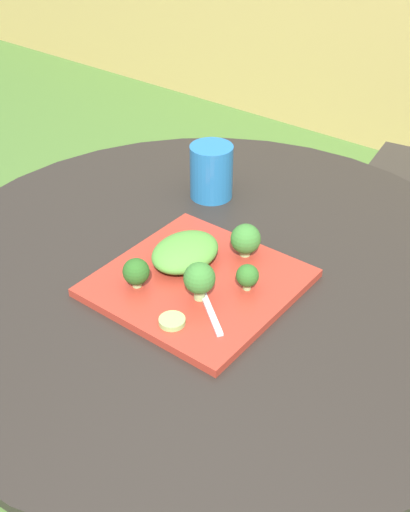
% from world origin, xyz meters
% --- Properties ---
extents(ground_plane, '(12.00, 12.00, 0.00)m').
position_xyz_m(ground_plane, '(0.00, 0.00, 0.00)').
color(ground_plane, '#4C7533').
extents(patio_table, '(1.04, 1.04, 0.71)m').
position_xyz_m(patio_table, '(0.00, 0.00, 0.50)').
color(patio_table, '#28231E').
rests_on(patio_table, ground_plane).
extents(salad_plate, '(0.30, 0.30, 0.01)m').
position_xyz_m(salad_plate, '(0.02, -0.06, 0.72)').
color(salad_plate, '#AD3323').
rests_on(salad_plate, patio_table).
extents(drinking_glass, '(0.09, 0.09, 0.11)m').
position_xyz_m(drinking_glass, '(-0.15, 0.19, 0.76)').
color(drinking_glass, '#236BA8').
rests_on(drinking_glass, patio_table).
extents(fork, '(0.13, 0.11, 0.00)m').
position_xyz_m(fork, '(0.06, -0.09, 0.73)').
color(fork, silver).
rests_on(fork, salad_plate).
extents(lettuce_mound, '(0.10, 0.13, 0.04)m').
position_xyz_m(lettuce_mound, '(-0.03, -0.03, 0.75)').
color(lettuce_mound, '#519338').
rests_on(lettuce_mound, salad_plate).
extents(broccoli_floret_0, '(0.05, 0.05, 0.06)m').
position_xyz_m(broccoli_floret_0, '(0.05, -0.10, 0.77)').
color(broccoli_floret_0, '#99B770').
rests_on(broccoli_floret_0, salad_plate).
extents(broccoli_floret_1, '(0.04, 0.04, 0.04)m').
position_xyz_m(broccoli_floret_1, '(0.09, -0.03, 0.75)').
color(broccoli_floret_1, '#99B770').
rests_on(broccoli_floret_1, salad_plate).
extents(broccoli_floret_2, '(0.05, 0.05, 0.06)m').
position_xyz_m(broccoli_floret_2, '(0.04, 0.04, 0.76)').
color(broccoli_floret_2, '#99B770').
rests_on(broccoli_floret_2, salad_plate).
extents(broccoli_floret_3, '(0.04, 0.04, 0.05)m').
position_xyz_m(broccoli_floret_3, '(-0.05, -0.13, 0.76)').
color(broccoli_floret_3, '#99B770').
rests_on(broccoli_floret_3, salad_plate).
extents(cucumber_slice_0, '(0.04, 0.04, 0.01)m').
position_xyz_m(cucumber_slice_0, '(0.05, -0.17, 0.73)').
color(cucumber_slice_0, '#8EB766').
rests_on(cucumber_slice_0, salad_plate).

